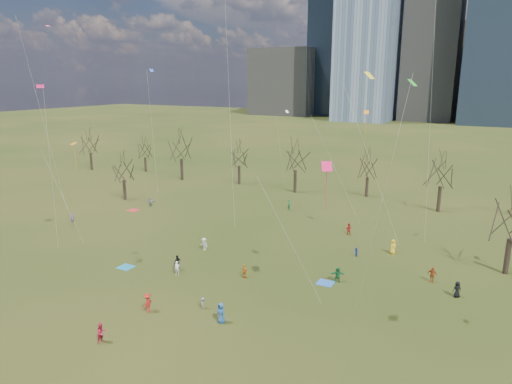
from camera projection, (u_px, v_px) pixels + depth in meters
The scene contains 24 objects.
ground at pixel (197, 290), 43.51m from camera, with size 500.00×500.00×0.00m, color black.
downtown_skyline at pixel (447, 37), 215.92m from camera, with size 212.50×78.00×118.00m.
bare_tree_row at pixel (328, 164), 74.01m from camera, with size 113.04×29.80×9.50m.
blanket_teal at pixel (126, 267), 48.71m from camera, with size 1.60×1.50×0.03m, color teal.
blanket_navy at pixel (325, 283), 44.94m from camera, with size 1.60×1.50×0.03m, color #2559AE.
blanket_crimson at pixel (133, 210), 69.87m from camera, with size 1.60×1.50×0.03m, color red.
person_0 at pixel (221, 313), 37.43m from camera, with size 0.86×0.56×1.76m, color #235499.
person_1 at pixel (177, 268), 46.71m from camera, with size 0.53×0.35×1.45m, color white.
person_2 at pixel (101, 333), 34.63m from camera, with size 0.79×0.61×1.62m, color #B51935.
person_3 at pixel (203, 303), 39.82m from camera, with size 0.67×0.39×1.04m, color slate.
person_4 at pixel (245, 271), 45.94m from camera, with size 0.83×0.34×1.41m, color orange.
person_5 at pixel (338, 274), 45.04m from camera, with size 1.46×0.47×1.58m, color #197136.
person_6 at pixel (457, 289), 41.86m from camera, with size 0.76×0.49×1.55m, color black.
person_7 at pixel (72, 218), 63.71m from camera, with size 0.52×0.34×1.41m, color #8050A1.
person_8 at pixel (356, 252), 51.44m from camera, with size 0.54×0.42×1.12m, color #273DAB.
person_9 at pixel (204, 244), 53.41m from camera, with size 0.97×0.56×1.51m, color silver.
person_10 at pixel (432, 275), 44.99m from camera, with size 0.93×0.39×1.58m, color #A93E18.
person_11 at pixel (151, 202), 71.85m from camera, with size 1.36×0.43×1.47m, color slate.
person_12 at pixel (393, 247), 52.26m from camera, with size 0.85×0.55×1.73m, color yellow.
person_13 at pixel (289, 205), 69.74m from camera, with size 0.61×0.40×1.67m, color #17683C.
person_14 at pixel (348, 229), 58.78m from camera, with size 0.75×0.58×1.54m, color #B21E19.
person_15 at pixel (147, 303), 39.21m from camera, with size 1.10×0.63×1.70m, color #B21E19.
person_16 at pixel (178, 263), 47.81m from camera, with size 0.98×0.41×1.67m, color black.
kites_airborne at pixel (248, 129), 49.37m from camera, with size 49.48×42.93×36.55m.
Camera 1 is at (23.68, -32.71, 19.53)m, focal length 32.00 mm.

